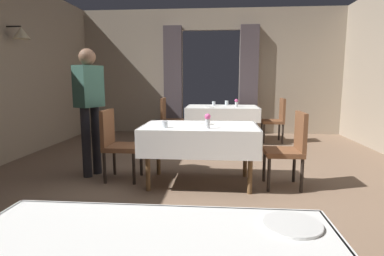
{
  "coord_description": "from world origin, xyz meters",
  "views": [
    {
      "loc": [
        0.19,
        -3.63,
        1.31
      ],
      "look_at": [
        -0.14,
        0.36,
        0.69
      ],
      "focal_mm": 29.24,
      "sensor_mm": 36.0,
      "label": 1
    }
  ],
  "objects": [
    {
      "name": "chair_far_right",
      "position": [
        1.43,
        3.07,
        0.52
      ],
      "size": [
        0.44,
        0.44,
        0.93
      ],
      "color": "black",
      "rests_on": "ground"
    },
    {
      "name": "flower_vase_far",
      "position": [
        0.57,
        2.99,
        0.84
      ],
      "size": [
        0.07,
        0.07,
        0.17
      ],
      "color": "silver",
      "rests_on": "dining_table_far"
    },
    {
      "name": "plate_far_b",
      "position": [
        0.02,
        2.85,
        0.76
      ],
      "size": [
        0.19,
        0.19,
        0.01
      ],
      "primitive_type": "cylinder",
      "color": "white",
      "rests_on": "dining_table_far"
    },
    {
      "name": "chair_mid_left",
      "position": [
        -1.13,
        0.3,
        0.52
      ],
      "size": [
        0.44,
        0.44,
        0.93
      ],
      "color": "black",
      "rests_on": "ground"
    },
    {
      "name": "chair_far_left",
      "position": [
        -0.86,
        2.99,
        0.52
      ],
      "size": [
        0.44,
        0.44,
        0.93
      ],
      "color": "black",
      "rests_on": "ground"
    },
    {
      "name": "flower_vase_mid",
      "position": [
        0.07,
        -0.02,
        0.84
      ],
      "size": [
        0.07,
        0.07,
        0.17
      ],
      "color": "silver",
      "rests_on": "dining_table_mid"
    },
    {
      "name": "glass_mid_b",
      "position": [
        -0.43,
        -0.02,
        0.79
      ],
      "size": [
        0.08,
        0.08,
        0.08
      ],
      "primitive_type": "cylinder",
      "color": "silver",
      "rests_on": "dining_table_mid"
    },
    {
      "name": "plate_mid_c",
      "position": [
        0.04,
        0.34,
        0.76
      ],
      "size": [
        0.22,
        0.22,
        0.01
      ],
      "primitive_type": "cylinder",
      "color": "white",
      "rests_on": "dining_table_mid"
    },
    {
      "name": "dining_table_mid",
      "position": [
        -0.03,
        0.23,
        0.64
      ],
      "size": [
        1.43,
        0.9,
        0.75
      ],
      "color": "brown",
      "rests_on": "ground"
    },
    {
      "name": "ground",
      "position": [
        0.0,
        0.0,
        0.0
      ],
      "size": [
        10.08,
        10.08,
        0.0
      ],
      "primitive_type": "plane",
      "color": "#7A604C"
    },
    {
      "name": "glass_far_d",
      "position": [
        0.09,
        3.28,
        0.8
      ],
      "size": [
        0.07,
        0.07,
        0.1
      ],
      "primitive_type": "cylinder",
      "color": "silver",
      "rests_on": "dining_table_far"
    },
    {
      "name": "chair_mid_right",
      "position": [
        1.07,
        0.18,
        0.52
      ],
      "size": [
        0.44,
        0.44,
        0.93
      ],
      "color": "black",
      "rests_on": "ground"
    },
    {
      "name": "person_waiter_by_doorway",
      "position": [
        -1.53,
        0.44,
        1.02
      ],
      "size": [
        0.34,
        0.42,
        1.72
      ],
      "color": "black",
      "rests_on": "ground"
    },
    {
      "name": "glass_far_c",
      "position": [
        0.38,
        3.43,
        0.8
      ],
      "size": [
        0.08,
        0.08,
        0.1
      ],
      "primitive_type": "cylinder",
      "color": "silver",
      "rests_on": "dining_table_far"
    },
    {
      "name": "dining_table_far",
      "position": [
        0.28,
        3.08,
        0.66
      ],
      "size": [
        1.52,
        1.05,
        0.75
      ],
      "color": "brown",
      "rests_on": "ground"
    },
    {
      "name": "wall_back",
      "position": [
        0.0,
        4.18,
        1.52
      ],
      "size": [
        6.4,
        0.27,
        3.0
      ],
      "color": "gray",
      "rests_on": "ground"
    },
    {
      "name": "plate_near_b",
      "position": [
        0.48,
        -2.46,
        0.76
      ],
      "size": [
        0.23,
        0.23,
        0.01
      ],
      "primitive_type": "cylinder",
      "color": "white",
      "rests_on": "dining_table_near"
    }
  ]
}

